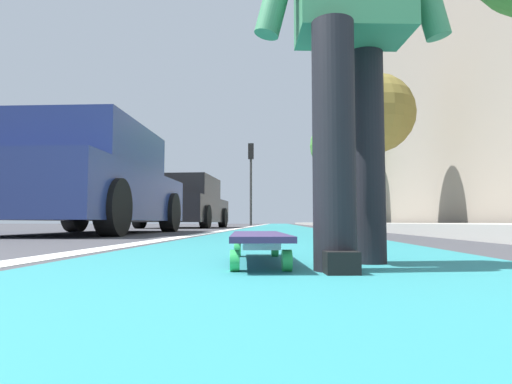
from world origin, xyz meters
TOP-DOWN VIEW (x-y plane):
  - ground_plane at (10.00, 0.00)m, footprint 80.00×80.00m
  - bike_lane_paint at (24.00, 0.00)m, footprint 56.00×1.82m
  - lane_stripe_white at (20.00, 1.06)m, footprint 52.00×0.16m
  - sidewalk_curb at (18.00, -3.20)m, footprint 52.00×3.20m
  - building_facade at (22.00, -5.65)m, footprint 40.00×1.20m
  - skateboard at (1.08, 0.10)m, footprint 0.85×0.27m
  - skater_person at (0.93, -0.24)m, footprint 0.48×0.72m
  - parked_car_near at (5.33, 2.66)m, footprint 4.03×1.85m
  - parked_car_mid at (11.95, 2.75)m, footprint 4.27×2.13m
  - traffic_light at (21.69, 1.46)m, footprint 0.33×0.28m
  - street_tree_mid at (12.24, -2.80)m, footprint 2.33×2.33m
  - street_tree_far at (20.51, -2.80)m, footprint 2.64×2.64m

SIDE VIEW (x-z plane):
  - ground_plane at x=10.00m, z-range 0.00..0.00m
  - bike_lane_paint at x=24.00m, z-range 0.00..0.00m
  - lane_stripe_white at x=20.00m, z-range 0.00..0.01m
  - sidewalk_curb at x=18.00m, z-range 0.00..0.14m
  - skateboard at x=1.08m, z-range 0.04..0.15m
  - parked_car_mid at x=11.95m, z-range -0.04..1.43m
  - parked_car_near at x=5.33m, z-range -0.03..1.45m
  - skater_person at x=0.93m, z-range 0.12..1.76m
  - traffic_light at x=21.69m, z-range 0.81..5.02m
  - street_tree_mid at x=12.24m, z-range 1.06..5.59m
  - street_tree_far at x=20.51m, z-range 1.25..6.42m
  - building_facade at x=22.00m, z-range 0.00..9.72m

